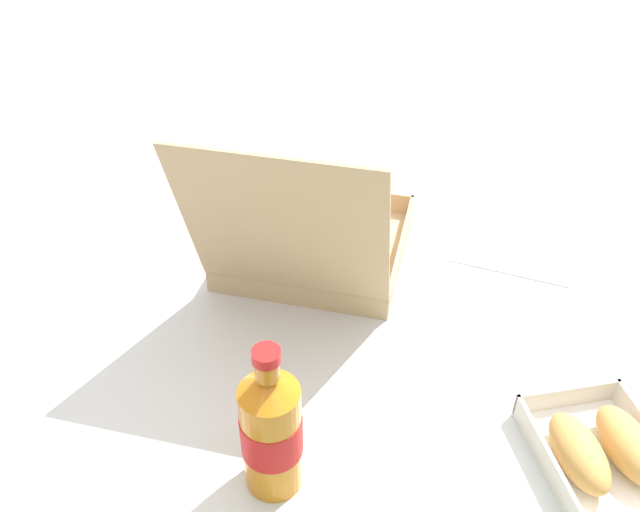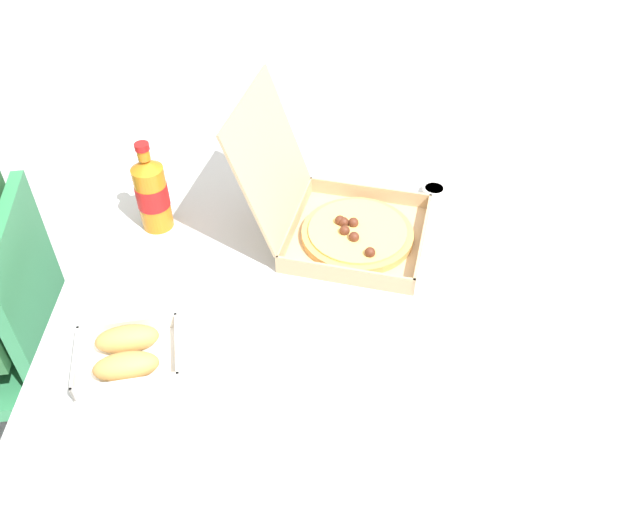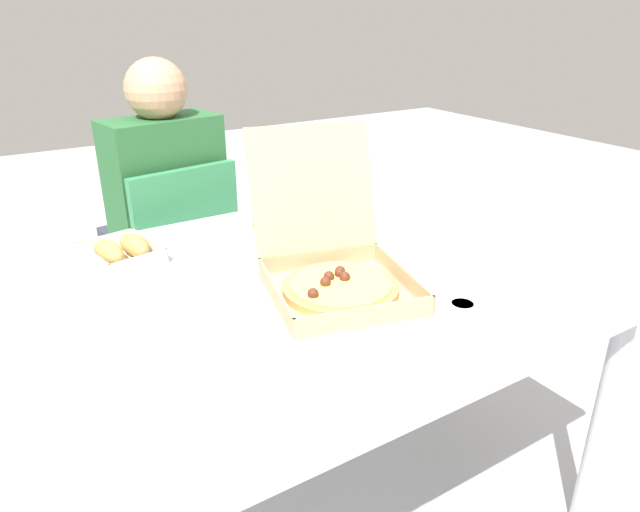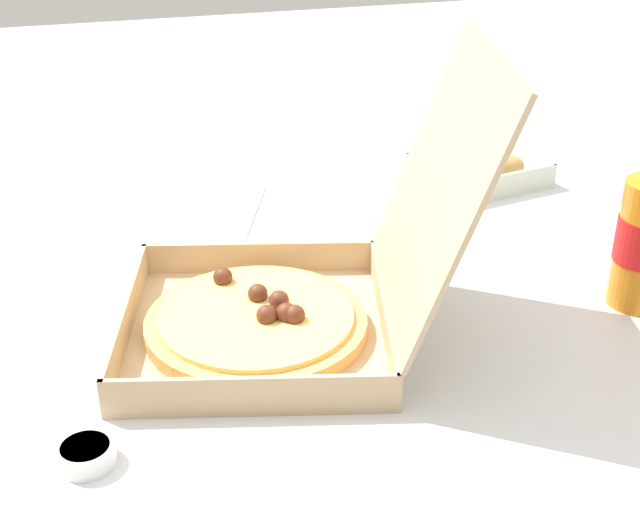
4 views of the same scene
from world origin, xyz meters
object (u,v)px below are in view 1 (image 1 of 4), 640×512
(pizza_box_open, at_px, (312,242))
(dipping_sauce_cup, at_px, (232,186))
(cola_bottle, at_px, (271,430))
(paper_menu, at_px, (514,249))
(bread_side_box, at_px, (602,451))

(pizza_box_open, distance_m, dipping_sauce_cup, 0.29)
(cola_bottle, bearing_deg, pizza_box_open, -96.15)
(pizza_box_open, relative_size, dipping_sauce_cup, 8.27)
(pizza_box_open, bearing_deg, paper_menu, -173.98)
(pizza_box_open, bearing_deg, bread_side_box, 131.40)
(dipping_sauce_cup, bearing_deg, cola_bottle, 99.88)
(bread_side_box, height_order, cola_bottle, cola_bottle)
(bread_side_box, distance_m, paper_menu, 0.45)
(paper_menu, bearing_deg, bread_side_box, 111.80)
(pizza_box_open, distance_m, cola_bottle, 0.43)
(bread_side_box, relative_size, cola_bottle, 0.96)
(pizza_box_open, height_order, cola_bottle, pizza_box_open)
(paper_menu, distance_m, dipping_sauce_cup, 0.56)
(cola_bottle, distance_m, dipping_sauce_cup, 0.68)
(cola_bottle, bearing_deg, bread_side_box, -177.48)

